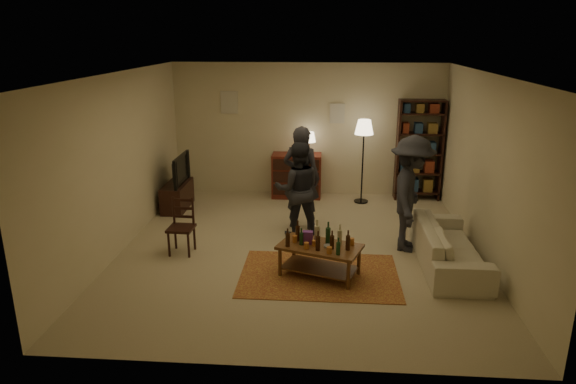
# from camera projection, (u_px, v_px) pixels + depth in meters

# --- Properties ---
(floor) EXTENTS (6.00, 6.00, 0.00)m
(floor) POSITION_uv_depth(u_px,v_px,m) (299.00, 249.00, 8.07)
(floor) COLOR #C6B793
(floor) RESTS_ON ground
(room_shell) EXTENTS (6.00, 6.00, 6.00)m
(room_shell) POSITION_uv_depth(u_px,v_px,m) (276.00, 107.00, 10.41)
(room_shell) COLOR beige
(room_shell) RESTS_ON ground
(rug) EXTENTS (2.20, 1.50, 0.01)m
(rug) POSITION_uv_depth(u_px,v_px,m) (319.00, 275.00, 7.19)
(rug) COLOR maroon
(rug) RESTS_ON ground
(coffee_table) EXTENTS (1.25, 0.94, 0.79)m
(coffee_table) POSITION_uv_depth(u_px,v_px,m) (320.00, 249.00, 7.07)
(coffee_table) COLOR brown
(coffee_table) RESTS_ON ground
(dining_chair) EXTENTS (0.39, 0.39, 0.87)m
(dining_chair) POSITION_uv_depth(u_px,v_px,m) (182.00, 224.00, 7.85)
(dining_chair) COLOR black
(dining_chair) RESTS_ON ground
(tv_stand) EXTENTS (0.40, 1.00, 1.06)m
(tv_stand) POSITION_uv_depth(u_px,v_px,m) (177.00, 189.00, 9.84)
(tv_stand) COLOR black
(tv_stand) RESTS_ON ground
(dresser) EXTENTS (1.00, 0.50, 1.36)m
(dresser) POSITION_uv_depth(u_px,v_px,m) (297.00, 174.00, 10.52)
(dresser) COLOR maroon
(dresser) RESTS_ON ground
(bookshelf) EXTENTS (0.90, 0.34, 2.02)m
(bookshelf) POSITION_uv_depth(u_px,v_px,m) (419.00, 149.00, 10.25)
(bookshelf) COLOR black
(bookshelf) RESTS_ON ground
(floor_lamp) EXTENTS (0.36, 0.36, 1.66)m
(floor_lamp) POSITION_uv_depth(u_px,v_px,m) (364.00, 133.00, 9.90)
(floor_lamp) COLOR black
(floor_lamp) RESTS_ON ground
(sofa) EXTENTS (0.81, 2.08, 0.61)m
(sofa) POSITION_uv_depth(u_px,v_px,m) (449.00, 245.00, 7.44)
(sofa) COLOR beige
(sofa) RESTS_ON ground
(person_left) EXTENTS (0.74, 0.59, 1.78)m
(person_left) POSITION_uv_depth(u_px,v_px,m) (301.00, 178.00, 8.73)
(person_left) COLOR #282830
(person_left) RESTS_ON ground
(person_right) EXTENTS (0.85, 0.70, 1.58)m
(person_right) POSITION_uv_depth(u_px,v_px,m) (298.00, 189.00, 8.43)
(person_right) COLOR #23242A
(person_right) RESTS_ON ground
(person_by_sofa) EXTENTS (0.91, 1.28, 1.80)m
(person_by_sofa) POSITION_uv_depth(u_px,v_px,m) (411.00, 194.00, 7.83)
(person_by_sofa) COLOR #282930
(person_by_sofa) RESTS_ON ground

